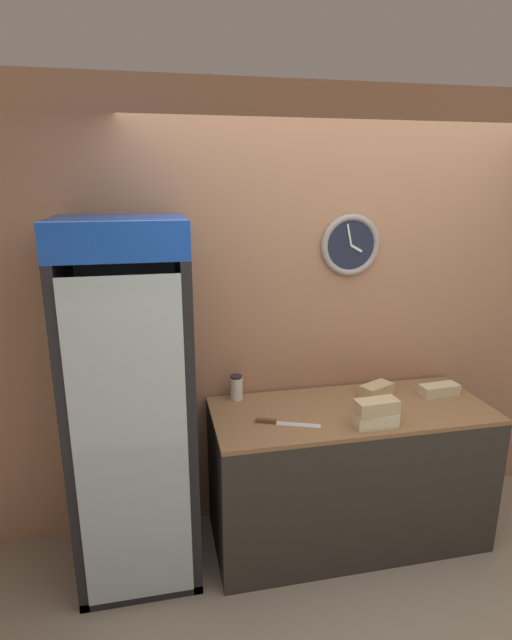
% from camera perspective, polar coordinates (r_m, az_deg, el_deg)
% --- Properties ---
extents(wall_back, '(5.20, 0.10, 2.70)m').
position_cam_1_polar(wall_back, '(3.20, 8.69, 0.84)').
color(wall_back, '#AD7A5B').
rests_on(wall_back, ground_plane).
extents(prep_counter, '(1.64, 0.67, 0.87)m').
position_cam_1_polar(prep_counter, '(3.24, 10.45, -16.86)').
color(prep_counter, '#332D28').
rests_on(prep_counter, ground_plane).
extents(beverage_cooler, '(0.64, 0.64, 1.99)m').
position_cam_1_polar(beverage_cooler, '(2.79, -14.05, -7.73)').
color(beverage_cooler, black).
rests_on(beverage_cooler, ground_plane).
extents(sandwich_stack_bottom, '(0.23, 0.11, 0.08)m').
position_cam_1_polar(sandwich_stack_bottom, '(2.83, 13.52, -11.04)').
color(sandwich_stack_bottom, beige).
rests_on(sandwich_stack_bottom, prep_counter).
extents(sandwich_stack_middle, '(0.24, 0.12, 0.08)m').
position_cam_1_polar(sandwich_stack_middle, '(2.80, 13.63, -9.61)').
color(sandwich_stack_middle, tan).
rests_on(sandwich_stack_middle, sandwich_stack_bottom).
extents(sandwich_flat_left, '(0.25, 0.11, 0.07)m').
position_cam_1_polar(sandwich_flat_left, '(3.33, 20.20, -7.50)').
color(sandwich_flat_left, beige).
rests_on(sandwich_flat_left, prep_counter).
extents(sandwich_flat_right, '(0.24, 0.18, 0.07)m').
position_cam_1_polar(sandwich_flat_right, '(3.22, 13.61, -7.76)').
color(sandwich_flat_right, tan).
rests_on(sandwich_flat_right, prep_counter).
extents(chefs_knife, '(0.35, 0.16, 0.02)m').
position_cam_1_polar(chefs_knife, '(2.80, 2.61, -11.62)').
color(chefs_knife, silver).
rests_on(chefs_knife, prep_counter).
extents(condiment_jar, '(0.08, 0.08, 0.15)m').
position_cam_1_polar(condiment_jar, '(3.07, -2.27, -7.71)').
color(condiment_jar, silver).
rests_on(condiment_jar, prep_counter).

